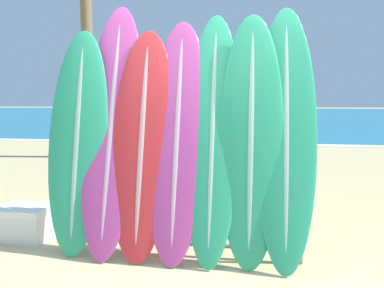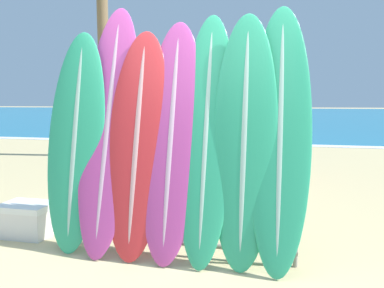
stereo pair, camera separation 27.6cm
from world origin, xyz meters
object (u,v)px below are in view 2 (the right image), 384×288
at_px(person_mid_beach, 203,118).
at_px(surfboard_slot_1, 109,127).
at_px(surfboard_slot_6, 280,134).
at_px(surfboard_rack, 172,203).
at_px(surfboard_slot_5, 244,138).
at_px(person_near_water, 269,135).
at_px(surfboard_slot_2, 138,142).
at_px(surfboard_slot_4, 206,136).
at_px(surfboard_slot_0, 76,140).
at_px(person_far_left, 281,128).
at_px(cooler_box, 27,219).
at_px(surfboard_slot_3, 172,138).

bearing_deg(person_mid_beach, surfboard_slot_1, -47.15).
bearing_deg(surfboard_slot_6, surfboard_rack, -177.75).
bearing_deg(surfboard_slot_5, person_near_water, 86.79).
relative_size(surfboard_slot_1, person_mid_beach, 1.35).
relative_size(surfboard_slot_2, surfboard_slot_4, 0.94).
xyz_separation_m(surfboard_slot_4, person_mid_beach, (-1.42, 6.82, -0.16)).
relative_size(surfboard_slot_4, person_mid_beach, 1.27).
xyz_separation_m(surfboard_slot_0, surfboard_slot_5, (1.60, 0.01, 0.05)).
distance_m(surfboard_slot_2, person_far_left, 4.33).
distance_m(surfboard_slot_0, person_far_left, 4.56).
height_order(surfboard_slot_1, cooler_box, surfboard_slot_1).
distance_m(surfboard_slot_2, person_near_water, 2.89).
distance_m(surfboard_slot_3, cooler_box, 1.89).
xyz_separation_m(surfboard_slot_1, surfboard_slot_3, (0.63, -0.04, -0.09)).
xyz_separation_m(person_near_water, person_far_left, (0.19, 1.47, 0.01)).
bearing_deg(surfboard_slot_6, cooler_box, 177.48).
bearing_deg(surfboard_slot_2, person_far_left, 72.36).
bearing_deg(person_near_water, surfboard_slot_4, -139.95).
distance_m(surfboard_slot_0, surfboard_slot_3, 0.95).
relative_size(surfboard_slot_5, person_far_left, 1.33).
relative_size(surfboard_slot_0, surfboard_slot_4, 0.94).
height_order(surfboard_rack, surfboard_slot_0, surfboard_slot_0).
xyz_separation_m(surfboard_slot_6, person_mid_beach, (-2.06, 6.81, -0.19)).
xyz_separation_m(surfboard_rack, surfboard_slot_0, (-0.95, -0.00, 0.55)).
bearing_deg(person_near_water, surfboard_slot_0, -162.86).
xyz_separation_m(surfboard_slot_2, surfboard_slot_4, (0.64, 0.03, 0.07)).
relative_size(surfboard_slot_1, surfboard_slot_2, 1.12).
bearing_deg(surfboard_slot_0, person_far_left, 64.83).
relative_size(surfboard_slot_2, person_mid_beach, 1.20).
height_order(person_near_water, person_mid_beach, person_mid_beach).
distance_m(surfboard_slot_1, person_mid_beach, 6.82).
distance_m(surfboard_rack, cooler_box, 1.69).
bearing_deg(person_far_left, surfboard_slot_1, 10.37).
relative_size(surfboard_slot_3, person_far_left, 1.31).
xyz_separation_m(person_near_water, cooler_box, (-2.44, -2.50, -0.72)).
bearing_deg(cooler_box, surfboard_slot_5, -3.62).
relative_size(surfboard_slot_6, cooler_box, 4.26).
distance_m(surfboard_rack, surfboard_slot_0, 1.10).
bearing_deg(person_mid_beach, surfboard_rack, -41.92).
bearing_deg(surfboard_slot_2, surfboard_slot_1, 170.40).
xyz_separation_m(surfboard_slot_5, person_near_water, (0.15, 2.65, -0.21)).
bearing_deg(surfboard_slot_3, surfboard_slot_0, -179.05).
bearing_deg(person_far_left, surfboard_rack, 18.65).
xyz_separation_m(surfboard_slot_1, surfboard_slot_5, (1.28, -0.05, -0.07)).
bearing_deg(person_far_left, surfboard_slot_0, 6.92).
height_order(surfboard_slot_3, surfboard_slot_6, surfboard_slot_6).
bearing_deg(surfboard_slot_3, person_near_water, 73.12).
xyz_separation_m(surfboard_slot_3, person_far_left, (0.99, 4.11, -0.18)).
height_order(surfboard_slot_3, surfboard_slot_5, surfboard_slot_5).
relative_size(person_far_left, cooler_box, 3.11).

